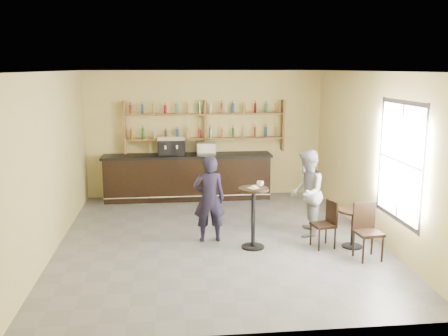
{
  "coord_description": "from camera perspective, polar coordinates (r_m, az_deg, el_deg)",
  "views": [
    {
      "loc": [
        -0.88,
        -9.14,
        3.27
      ],
      "look_at": [
        0.2,
        0.8,
        1.25
      ],
      "focal_mm": 40.0,
      "sensor_mm": 36.0,
      "label": 1
    }
  ],
  "objects": [
    {
      "name": "cup_cafe",
      "position": [
        9.45,
        14.91,
        -4.4
      ],
      "size": [
        0.12,
        0.12,
        0.09
      ],
      "primitive_type": "imported",
      "rotation": [
        0.0,
        0.0,
        -0.42
      ],
      "color": "white",
      "rests_on": "cafe_table"
    },
    {
      "name": "chair_south",
      "position": [
        9.0,
        16.19,
        -7.08
      ],
      "size": [
        0.46,
        0.46,
        0.97
      ],
      "primitive_type": null,
      "rotation": [
        0.0,
        0.0,
        0.11
      ],
      "color": "black",
      "rests_on": "floor"
    },
    {
      "name": "donut",
      "position": [
        9.0,
        3.47,
        -2.16
      ],
      "size": [
        0.14,
        0.14,
        0.04
      ],
      "primitive_type": "torus",
      "rotation": [
        0.0,
        0.0,
        -0.34
      ],
      "color": "tan",
      "rests_on": "napkin"
    },
    {
      "name": "cup_pedestal",
      "position": [
        9.12,
        4.16,
        -1.81
      ],
      "size": [
        0.14,
        0.14,
        0.1
      ],
      "primitive_type": "imported",
      "rotation": [
        0.0,
        0.0,
        -0.08
      ],
      "color": "white",
      "rests_on": "pedestal_table"
    },
    {
      "name": "wall_left",
      "position": [
        9.53,
        -18.96,
        0.71
      ],
      "size": [
        0.0,
        7.0,
        7.0
      ],
      "primitive_type": "plane",
      "rotation": [
        1.57,
        0.0,
        1.57
      ],
      "color": "#DAC77C",
      "rests_on": "floor"
    },
    {
      "name": "window_pane",
      "position": [
        8.97,
        19.5,
        0.69
      ],
      "size": [
        0.0,
        2.0,
        2.0
      ],
      "primitive_type": "plane",
      "rotation": [
        1.57,
        0.0,
        -1.57
      ],
      "color": "white",
      "rests_on": "wall_right"
    },
    {
      "name": "cafe_table",
      "position": [
        9.55,
        14.51,
        -6.72
      ],
      "size": [
        0.72,
        0.72,
        0.71
      ],
      "primitive_type": null,
      "rotation": [
        0.0,
        0.0,
        0.35
      ],
      "color": "black",
      "rests_on": "floor"
    },
    {
      "name": "wall_front",
      "position": [
        5.94,
        2.58,
        -4.89
      ],
      "size": [
        7.0,
        0.0,
        7.0
      ],
      "primitive_type": "plane",
      "rotation": [
        -1.57,
        0.0,
        0.0
      ],
      "color": "#DAC77C",
      "rests_on": "floor"
    },
    {
      "name": "shelf_unit",
      "position": [
        12.62,
        -2.17,
        4.77
      ],
      "size": [
        4.0,
        0.26,
        1.4
      ],
      "primitive_type": null,
      "color": "brown",
      "rests_on": "wall_back"
    },
    {
      "name": "wall_right",
      "position": [
        10.07,
        16.57,
        1.4
      ],
      "size": [
        0.0,
        7.0,
        7.0
      ],
      "primitive_type": "plane",
      "rotation": [
        1.57,
        0.0,
        -1.57
      ],
      "color": "#DAC77C",
      "rests_on": "floor"
    },
    {
      "name": "bar_counter",
      "position": [
        12.59,
        -4.19,
        -1.0
      ],
      "size": [
        4.2,
        0.82,
        1.14
      ],
      "primitive_type": null,
      "color": "black",
      "rests_on": "floor"
    },
    {
      "name": "chair_west",
      "position": [
        9.39,
        11.26,
        -6.34
      ],
      "size": [
        0.45,
        0.45,
        0.88
      ],
      "primitive_type": null,
      "rotation": [
        0.0,
        0.0,
        -1.36
      ],
      "color": "black",
      "rests_on": "floor"
    },
    {
      "name": "pastry_case",
      "position": [
        12.48,
        -2.08,
        2.24
      ],
      "size": [
        0.48,
        0.39,
        0.29
      ],
      "primitive_type": null,
      "rotation": [
        0.0,
        0.0,
        0.02
      ],
      "color": "silver",
      "rests_on": "bar_counter"
    },
    {
      "name": "liquor_bottles",
      "position": [
        12.6,
        -2.18,
        5.54
      ],
      "size": [
        3.68,
        0.1,
        1.0
      ],
      "primitive_type": null,
      "color": "#8C5919",
      "rests_on": "shelf_unit"
    },
    {
      "name": "ceiling",
      "position": [
        9.18,
        -0.71,
        10.99
      ],
      "size": [
        7.0,
        7.0,
        0.0
      ],
      "primitive_type": "plane",
      "rotation": [
        3.14,
        0.0,
        0.0
      ],
      "color": "white",
      "rests_on": "wall_back"
    },
    {
      "name": "pedestal_table",
      "position": [
        9.17,
        3.35,
        -5.74
      ],
      "size": [
        0.62,
        0.62,
        1.13
      ],
      "primitive_type": null,
      "rotation": [
        0.0,
        0.0,
        0.13
      ],
      "color": "black",
      "rests_on": "floor"
    },
    {
      "name": "napkin",
      "position": [
        9.02,
        3.39,
        -2.28
      ],
      "size": [
        0.23,
        0.23,
        0.0
      ],
      "primitive_type": "cube",
      "rotation": [
        0.0,
        0.0,
        0.49
      ],
      "color": "white",
      "rests_on": "pedestal_table"
    },
    {
      "name": "floor",
      "position": [
        9.74,
        -0.67,
        -8.18
      ],
      "size": [
        7.0,
        7.0,
        0.0
      ],
      "primitive_type": "plane",
      "color": "slate",
      "rests_on": "ground"
    },
    {
      "name": "patron_second",
      "position": [
        9.92,
        9.42,
        -2.81
      ],
      "size": [
        0.89,
        1.0,
        1.71
      ],
      "primitive_type": "imported",
      "rotation": [
        0.0,
        0.0,
        -1.92
      ],
      "color": "gray",
      "rests_on": "floor"
    },
    {
      "name": "espresso_machine",
      "position": [
        12.43,
        -6.06,
        2.59
      ],
      "size": [
        0.68,
        0.45,
        0.47
      ],
      "primitive_type": null,
      "rotation": [
        0.0,
        0.0,
        0.04
      ],
      "color": "black",
      "rests_on": "bar_counter"
    },
    {
      "name": "window_frame",
      "position": [
        8.97,
        19.47,
        0.69
      ],
      "size": [
        0.04,
        1.7,
        2.1
      ],
      "primitive_type": null,
      "color": "black",
      "rests_on": "wall_right"
    },
    {
      "name": "man_main",
      "position": [
        9.45,
        -1.71,
        -3.54
      ],
      "size": [
        0.61,
        0.41,
        1.66
      ],
      "primitive_type": "imported",
      "rotation": [
        0.0,
        0.0,
        3.16
      ],
      "color": "black",
      "rests_on": "floor"
    },
    {
      "name": "wall_back",
      "position": [
        12.78,
        -2.21,
        3.9
      ],
      "size": [
        7.0,
        0.0,
        7.0
      ],
      "primitive_type": "plane",
      "rotation": [
        1.57,
        0.0,
        0.0
      ],
      "color": "#DAC77C",
      "rests_on": "floor"
    }
  ]
}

